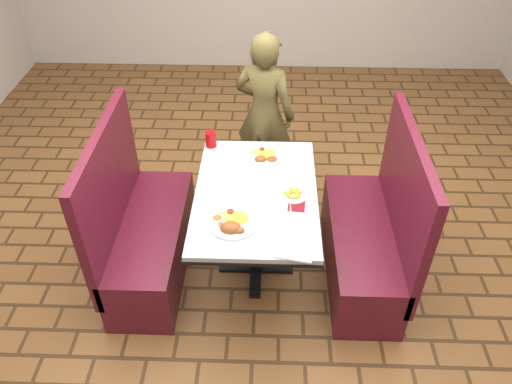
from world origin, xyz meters
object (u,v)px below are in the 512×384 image
diner_person (265,114)px  red_tumbler (211,139)px  dining_table (256,203)px  near_dinner_plate (232,221)px  booth_bench_left (144,235)px  booth_bench_right (369,240)px  plantain_plate (293,194)px  far_dinner_plate (265,155)px

diner_person → red_tumbler: diner_person is taller
dining_table → diner_person: (0.04, 1.09, 0.05)m
dining_table → near_dinner_plate: (-0.13, -0.32, 0.13)m
booth_bench_left → booth_bench_right: bearing=0.0°
diner_person → plantain_plate: bearing=122.1°
booth_bench_left → plantain_plate: 1.13m
booth_bench_right → plantain_plate: bearing=-176.8°
booth_bench_right → diner_person: size_ratio=0.85×
near_dinner_plate → plantain_plate: bearing=37.3°
diner_person → red_tumbler: 0.68m
booth_bench_right → diner_person: diner_person is taller
dining_table → diner_person: size_ratio=0.86×
dining_table → far_dinner_plate: size_ratio=4.74×
booth_bench_left → booth_bench_right: same height
plantain_plate → booth_bench_right: bearing=3.2°
booth_bench_right → plantain_plate: 0.70m
diner_person → near_dinner_plate: diner_person is taller
plantain_plate → red_tumbler: red_tumbler is taller
booth_bench_left → near_dinner_plate: (0.66, -0.32, 0.45)m
far_dinner_plate → plantain_plate: bearing=-65.1°
near_dinner_plate → red_tumbler: red_tumbler is taller
booth_bench_right → diner_person: bearing=125.1°
booth_bench_left → far_dinner_plate: (0.85, 0.39, 0.44)m
booth_bench_left → near_dinner_plate: booth_bench_left is taller
dining_table → booth_bench_right: (0.80, 0.00, -0.32)m
near_dinner_plate → far_dinner_plate: bearing=75.6°
near_dinner_plate → plantain_plate: (0.38, 0.29, -0.02)m
near_dinner_plate → booth_bench_left: bearing=154.3°
red_tumbler → booth_bench_left: bearing=-130.2°
diner_person → booth_bench_left: bearing=74.0°
booth_bench_right → near_dinner_plate: bearing=-161.1°
diner_person → near_dinner_plate: (-0.17, -1.40, 0.08)m
dining_table → booth_bench_left: 0.86m
dining_table → far_dinner_plate: (0.05, 0.39, 0.12)m
booth_bench_right → red_tumbler: (-1.15, 0.53, 0.48)m
booth_bench_right → far_dinner_plate: (-0.75, 0.39, 0.44)m
red_tumbler → plantain_plate: bearing=-43.4°
dining_table → plantain_plate: size_ratio=6.67×
booth_bench_right → near_dinner_plate: (-0.93, -0.32, 0.45)m
far_dinner_plate → plantain_plate: (0.20, -0.42, -0.01)m
booth_bench_right → far_dinner_plate: size_ratio=4.70×
far_dinner_plate → red_tumbler: bearing=160.8°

